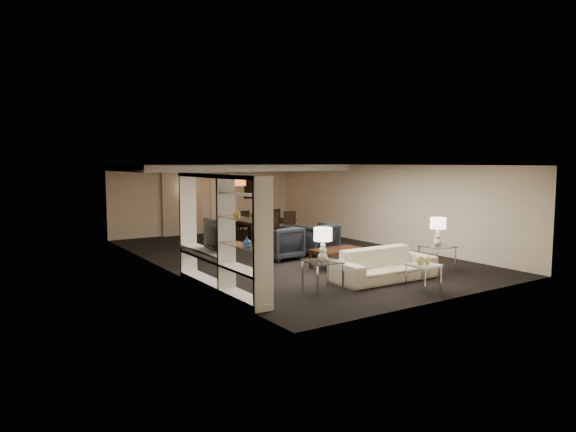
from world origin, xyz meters
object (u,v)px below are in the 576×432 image
Objects in this scene: floor_speaker at (187,247)px; chair_fm at (257,224)px; table_lamp_right at (438,232)px; side_table_left at (323,276)px; pendant_light at (238,182)px; vase_amber at (237,213)px; sofa at (385,265)px; chair_nr at (292,227)px; side_table_right at (437,258)px; vase_blue at (247,242)px; coffee_table at (338,258)px; table_lamp_left at (323,244)px; dining_table at (266,231)px; armchair_right at (317,239)px; armchair_left at (281,243)px; chair_fl at (241,225)px; floor_lamp at (187,210)px; chair_nm at (277,228)px; chair_fr at (272,223)px; marble_table at (423,277)px; television at (211,235)px; chair_nl at (261,229)px.

floor_speaker is 1.01× the size of chair_fm.
side_table_left is at bearing -180.00° from table_lamp_right.
floor_speaker is at bearing -133.23° from pendant_light.
vase_amber is at bearing -101.70° from floor_speaker.
chair_fm reaches higher than sofa.
chair_nr reaches higher than sofa.
pendant_light is at bearing 101.99° from side_table_right.
coffee_table is at bearing 25.22° from vase_blue.
table_lamp_left is 6.80m from dining_table.
vase_amber reaches higher than armchair_right.
table_lamp_right reaches higher than armchair_left.
floor_lamp reaches higher than chair_fl.
floor_lamp is (2.12, 5.15, 0.41)m from floor_speaker.
floor_lamp is (0.75, 8.87, -0.04)m from table_lamp_left.
sofa is at bearing 90.12° from chair_fm.
armchair_right is at bearing -101.34° from chair_nm.
chair_nm reaches higher than sofa.
pendant_light reaches higher than floor_lamp.
vase_blue reaches higher than chair_fm.
armchair_right is at bearing 93.83° from chair_fm.
chair_fl is (-0.60, 0.65, 0.16)m from dining_table.
floor_speaker is at bearing -149.30° from chair_nr.
side_table_left is 3.40m from side_table_right.
chair_nr is at bearing -51.80° from pendant_light.
floor_speaker reaches higher than chair_fm.
sofa is 7.10m from chair_fr.
table_lamp_left is at bearing 50.84° from armchair_right.
marble_table is at bearing 73.45° from chair_fr.
chair_fl is 1.00× the size of chair_fr.
chair_nr is at bearing -134.06° from armchair_left.
chair_nm is 1.00× the size of chair_fm.
table_lamp_left is at bearing -133.07° from television.
television reaches higher than table_lamp_right.
table_lamp_left reaches higher than chair_nr.
table_lamp_left reaches higher than chair_fm.
vase_blue is 7.64m from dining_table.
dining_table is at bearing -97.38° from armchair_right.
dining_table is (0.76, 6.31, -0.01)m from sofa.
chair_nl is at bearing -112.23° from armchair_left.
chair_nm is (0.16, 2.36, 0.05)m from armchair_right.
chair_fl is at bearing 102.45° from side_table_right.
pendant_light is 0.28× the size of dining_table.
chair_nr is (1.36, 4.06, 0.26)m from coffee_table.
vase_blue is (-3.43, -1.62, 0.91)m from coffee_table.
dining_table is (0.16, 3.01, -0.11)m from armchair_right.
table_lamp_left is at bearing -111.44° from chair_nr.
armchair_left is at bearing -122.76° from chair_nr.
television is (-5.10, 1.59, 0.12)m from table_lamp_right.
side_table_left is 8.92m from floor_lamp.
chair_nm is at bearing -61.89° from floor_lamp.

